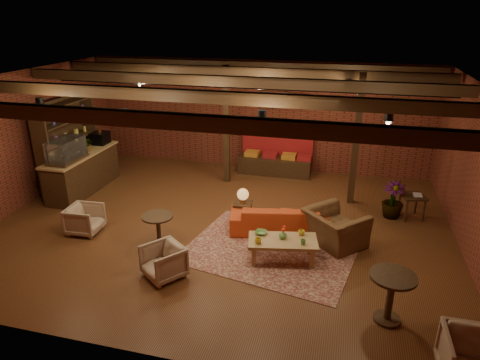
% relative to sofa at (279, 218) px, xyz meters
% --- Properties ---
extents(floor, '(10.00, 10.00, 0.00)m').
position_rel_sofa_xyz_m(floor, '(-1.31, -0.07, -0.31)').
color(floor, '#3E270F').
rests_on(floor, ground).
extents(ceiling, '(10.00, 8.00, 0.02)m').
position_rel_sofa_xyz_m(ceiling, '(-1.31, -0.07, 2.89)').
color(ceiling, black).
rests_on(ceiling, wall_back).
extents(wall_back, '(10.00, 0.02, 3.20)m').
position_rel_sofa_xyz_m(wall_back, '(-1.31, 3.93, 1.29)').
color(wall_back, brown).
rests_on(wall_back, ground).
extents(wall_front, '(10.00, 0.02, 3.20)m').
position_rel_sofa_xyz_m(wall_front, '(-1.31, -4.07, 1.29)').
color(wall_front, brown).
rests_on(wall_front, ground).
extents(wall_left, '(0.02, 8.00, 3.20)m').
position_rel_sofa_xyz_m(wall_left, '(-6.31, -0.07, 1.29)').
color(wall_left, brown).
rests_on(wall_left, ground).
extents(wall_right, '(0.02, 8.00, 3.20)m').
position_rel_sofa_xyz_m(wall_right, '(3.69, -0.07, 1.29)').
color(wall_right, brown).
rests_on(wall_right, ground).
extents(ceiling_beams, '(9.80, 6.40, 0.22)m').
position_rel_sofa_xyz_m(ceiling_beams, '(-1.31, -0.07, 2.77)').
color(ceiling_beams, black).
rests_on(ceiling_beams, ceiling).
extents(ceiling_pipe, '(9.60, 0.12, 0.12)m').
position_rel_sofa_xyz_m(ceiling_pipe, '(-1.31, 1.53, 2.54)').
color(ceiling_pipe, black).
rests_on(ceiling_pipe, ceiling).
extents(post_left, '(0.16, 0.16, 3.20)m').
position_rel_sofa_xyz_m(post_left, '(-1.91, 2.53, 1.29)').
color(post_left, black).
rests_on(post_left, ground).
extents(post_right, '(0.16, 0.16, 3.20)m').
position_rel_sofa_xyz_m(post_right, '(1.49, 1.93, 1.29)').
color(post_right, black).
rests_on(post_right, ground).
extents(service_counter, '(0.80, 2.50, 1.60)m').
position_rel_sofa_xyz_m(service_counter, '(-5.41, 0.93, 0.49)').
color(service_counter, black).
rests_on(service_counter, ground).
extents(plant_counter, '(0.35, 0.39, 0.30)m').
position_rel_sofa_xyz_m(plant_counter, '(-5.31, 1.13, 0.91)').
color(plant_counter, '#337F33').
rests_on(plant_counter, service_counter).
extents(shelving_hutch, '(0.52, 2.00, 2.40)m').
position_rel_sofa_xyz_m(shelving_hutch, '(-5.81, 1.03, 0.89)').
color(shelving_hutch, black).
rests_on(shelving_hutch, ground).
extents(banquette, '(2.10, 0.70, 1.00)m').
position_rel_sofa_xyz_m(banquette, '(-0.71, 3.48, 0.19)').
color(banquette, maroon).
rests_on(banquette, ground).
extents(service_sign, '(0.86, 0.06, 0.30)m').
position_rel_sofa_xyz_m(service_sign, '(-0.71, 3.03, 2.04)').
color(service_sign, '#FA3619').
rests_on(service_sign, ceiling).
extents(ceiling_spotlights, '(6.40, 4.40, 0.28)m').
position_rel_sofa_xyz_m(ceiling_spotlights, '(-1.31, -0.07, 2.55)').
color(ceiling_spotlights, black).
rests_on(ceiling_spotlights, ceiling).
extents(rug, '(3.64, 3.04, 0.01)m').
position_rel_sofa_xyz_m(rug, '(-0.03, -0.87, -0.31)').
color(rug, maroon).
rests_on(rug, floor).
extents(sofa, '(2.25, 1.25, 0.62)m').
position_rel_sofa_xyz_m(sofa, '(0.00, 0.00, 0.00)').
color(sofa, '#BB3D1A').
rests_on(sofa, floor).
extents(coffee_table, '(1.41, 0.89, 0.70)m').
position_rel_sofa_xyz_m(coffee_table, '(0.24, -1.16, 0.09)').
color(coffee_table, '#9E7F49').
rests_on(coffee_table, floor).
extents(side_table_lamp, '(0.42, 0.42, 0.83)m').
position_rel_sofa_xyz_m(side_table_lamp, '(-0.87, 0.18, 0.32)').
color(side_table_lamp, black).
rests_on(side_table_lamp, floor).
extents(round_table_left, '(0.64, 0.64, 0.66)m').
position_rel_sofa_xyz_m(round_table_left, '(-2.29, -1.21, 0.14)').
color(round_table_left, black).
rests_on(round_table_left, floor).
extents(armchair_a, '(0.65, 0.69, 0.68)m').
position_rel_sofa_xyz_m(armchair_a, '(-4.06, -1.12, 0.03)').
color(armchair_a, beige).
rests_on(armchair_a, floor).
extents(armchair_b, '(0.90, 0.89, 0.68)m').
position_rel_sofa_xyz_m(armchair_b, '(-1.73, -2.24, 0.03)').
color(armchair_b, beige).
rests_on(armchair_b, floor).
extents(armchair_right, '(1.31, 1.30, 0.98)m').
position_rel_sofa_xyz_m(armchair_right, '(1.19, -0.29, 0.18)').
color(armchair_right, brown).
rests_on(armchair_right, floor).
extents(side_table_book, '(0.64, 0.64, 0.60)m').
position_rel_sofa_xyz_m(side_table_book, '(2.85, 1.38, 0.22)').
color(side_table_book, black).
rests_on(side_table_book, floor).
extents(round_table_right, '(0.70, 0.70, 0.82)m').
position_rel_sofa_xyz_m(round_table_right, '(2.12, -2.47, 0.24)').
color(round_table_right, black).
rests_on(round_table_right, floor).
extents(armchair_far, '(0.77, 0.72, 0.79)m').
position_rel_sofa_xyz_m(armchair_far, '(3.09, -3.47, 0.08)').
color(armchair_far, beige).
rests_on(armchair_far, floor).
extents(plant_tall, '(1.60, 1.60, 2.60)m').
position_rel_sofa_xyz_m(plant_tall, '(2.42, 1.31, 0.99)').
color(plant_tall, '#4C7F4C').
rests_on(plant_tall, floor).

